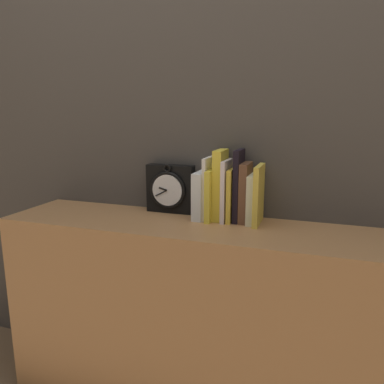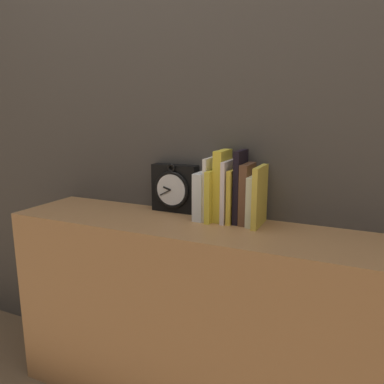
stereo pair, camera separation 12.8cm
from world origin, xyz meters
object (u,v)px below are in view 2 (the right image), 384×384
Objects in this scene: book_slot7_brown at (247,194)px; book_slot9_yellow at (260,196)px; book_slot6_black at (240,187)px; book_slot2_yellow at (214,195)px; book_slot8_cream at (254,200)px; book_slot4_white at (228,191)px; book_slot3_yellow at (222,185)px; book_slot1_white at (210,188)px; book_slot5_yellow at (234,196)px; clock at (174,188)px; book_slot0_white at (204,195)px.

book_slot7_brown is 1.02× the size of book_slot9_yellow.
book_slot6_black is 0.08m from book_slot9_yellow.
book_slot8_cream is at bearing 3.06° from book_slot2_yellow.
book_slot3_yellow is at bearing 164.90° from book_slot4_white.
book_slot1_white is 0.03m from book_slot2_yellow.
book_slot9_yellow is (0.19, -0.01, -0.01)m from book_slot1_white.
book_slot6_black is at bearing 15.30° from book_slot5_yellow.
book_slot4_white reaches higher than clock.
book_slot1_white is at bearing 179.58° from book_slot8_cream.
book_slot4_white is at bearing -179.10° from book_slot8_cream.
book_slot5_yellow is 0.90× the size of book_slot7_brown.
book_slot1_white is 1.03× the size of book_slot4_white.
clock is 0.92× the size of book_slot7_brown.
book_slot8_cream is (0.03, -0.01, -0.02)m from book_slot7_brown.
book_slot8_cream is at bearing -5.82° from clock.
clock reaches higher than book_slot2_yellow.
book_slot5_yellow is 0.10m from book_slot9_yellow.
book_slot6_black is at bearing 178.14° from book_slot7_brown.
book_slot8_cream is at bearing 157.22° from book_slot9_yellow.
book_slot6_black is (0.04, 0.01, 0.02)m from book_slot4_white.
book_slot0_white is at bearing -14.28° from clock.
book_slot8_cream is (0.33, -0.03, -0.01)m from clock.
book_slot4_white is (0.05, 0.01, 0.02)m from book_slot2_yellow.
book_slot5_yellow is (0.02, 0.00, -0.01)m from book_slot4_white.
book_slot6_black is 0.03m from book_slot7_brown.
book_slot4_white is 0.12m from book_slot9_yellow.
book_slot2_yellow is 0.88× the size of book_slot7_brown.
book_slot2_yellow is 0.89× the size of book_slot9_yellow.
book_slot9_yellow is at bearing -22.78° from book_slot8_cream.
book_slot0_white is (0.14, -0.04, -0.01)m from clock.
book_slot3_yellow reaches higher than book_slot7_brown.
book_slot5_yellow is at bearing -5.37° from book_slot3_yellow.
book_slot4_white is at bearing -172.96° from book_slot5_yellow.
book_slot0_white is 0.19m from book_slot8_cream.
book_slot4_white is 1.27× the size of book_slot8_cream.
book_slot3_yellow reaches higher than clock.
book_slot4_white reaches higher than book_slot2_yellow.
book_slot8_cream is 0.83× the size of book_slot9_yellow.
book_slot6_black is at bearing 2.92° from book_slot1_white.
book_slot3_yellow is at bearing 177.46° from book_slot8_cream.
book_slot8_cream is at bearing -0.80° from book_slot5_yellow.
book_slot9_yellow is (0.08, -0.02, -0.02)m from book_slot6_black.
book_slot5_yellow is at bearing -0.10° from book_slot1_white.
book_slot2_yellow is 1.07× the size of book_slot8_cream.
clock is 1.02× the size of book_slot5_yellow.
book_slot2_yellow is at bearing -173.35° from book_slot7_brown.
book_slot5_yellow is 0.07m from book_slot8_cream.
book_slot1_white is 0.88× the size of book_slot6_black.
book_slot7_brown is (0.03, -0.00, -0.02)m from book_slot6_black.
book_slot5_yellow is at bearing 1.53° from book_slot0_white.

